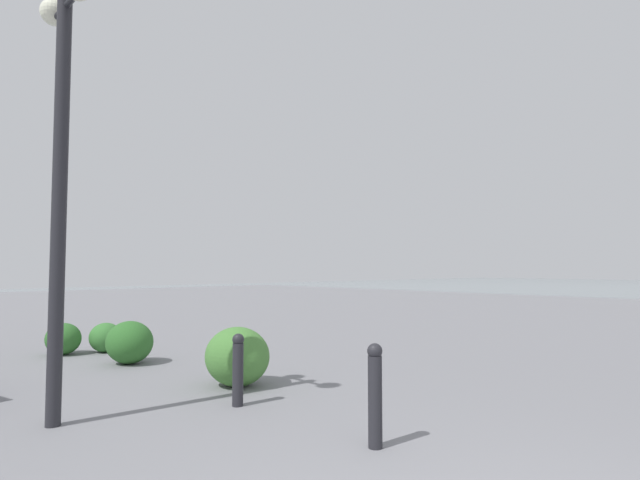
{
  "coord_description": "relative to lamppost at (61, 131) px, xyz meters",
  "views": [
    {
      "loc": [
        -0.85,
        2.27,
        1.5
      ],
      "look_at": [
        7.84,
        -6.01,
        2.17
      ],
      "focal_mm": 28.5,
      "sensor_mm": 36.0,
      "label": 1
    }
  ],
  "objects": [
    {
      "name": "lamppost",
      "position": [
        0.0,
        0.0,
        0.0
      ],
      "size": [
        0.98,
        0.28,
        4.33
      ],
      "color": "#232328",
      "rests_on": "ground"
    },
    {
      "name": "bollard_near",
      "position": [
        -2.5,
        -1.78,
        -2.4
      ],
      "size": [
        0.13,
        0.13,
        0.87
      ],
      "color": "#232328",
      "rests_on": "ground"
    },
    {
      "name": "bollard_mid",
      "position": [
        -0.62,
        -1.68,
        -2.44
      ],
      "size": [
        0.13,
        0.13,
        0.79
      ],
      "color": "#232328",
      "rests_on": "ground"
    },
    {
      "name": "shrub_low",
      "position": [
        2.62,
        -1.85,
        -2.52
      ],
      "size": [
        0.79,
        0.71,
        0.67
      ],
      "color": "#2D6628",
      "rests_on": "ground"
    },
    {
      "name": "shrub_round",
      "position": [
        4.0,
        -2.0,
        -2.59
      ],
      "size": [
        0.62,
        0.55,
        0.52
      ],
      "color": "#387533",
      "rests_on": "ground"
    },
    {
      "name": "shrub_wide",
      "position": [
        0.17,
        -2.22,
        -2.48
      ],
      "size": [
        0.88,
        0.79,
        0.75
      ],
      "color": "#477F38",
      "rests_on": "ground"
    },
    {
      "name": "shrub_tall",
      "position": [
        4.24,
        -1.36,
        -2.58
      ],
      "size": [
        0.64,
        0.58,
        0.55
      ],
      "color": "#2D6628",
      "rests_on": "ground"
    }
  ]
}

